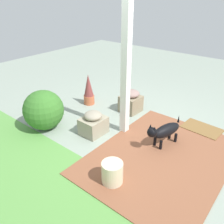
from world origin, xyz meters
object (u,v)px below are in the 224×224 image
(dog, at_px, (164,131))
(doormat, at_px, (202,129))
(porch_pillar, at_px, (126,60))
(round_shrub, at_px, (44,110))
(ceramic_urn, at_px, (112,173))
(stone_planter_mid, at_px, (93,123))
(stone_planter_nearest, at_px, (131,101))
(terracotta_pot_spiky, at_px, (89,90))

(dog, bearing_deg, doormat, -109.95)
(doormat, bearing_deg, porch_pillar, 40.62)
(round_shrub, distance_m, ceramic_urn, 1.84)
(stone_planter_mid, distance_m, round_shrub, 0.92)
(stone_planter_nearest, height_order, terracotta_pot_spiky, terracotta_pot_spiky)
(porch_pillar, height_order, stone_planter_mid, porch_pillar)
(porch_pillar, bearing_deg, stone_planter_mid, 47.24)
(porch_pillar, xyz_separation_m, stone_planter_mid, (0.37, 0.40, -1.08))
(stone_planter_mid, bearing_deg, dog, -158.46)
(stone_planter_mid, distance_m, terracotta_pot_spiky, 1.21)
(stone_planter_mid, distance_m, doormat, 1.95)
(stone_planter_mid, height_order, round_shrub, round_shrub)
(round_shrub, bearing_deg, terracotta_pot_spiky, -86.18)
(round_shrub, height_order, dog, round_shrub)
(stone_planter_mid, distance_m, dog, 1.20)
(stone_planter_nearest, relative_size, dog, 0.69)
(stone_planter_nearest, bearing_deg, ceramic_urn, 118.45)
(round_shrub, distance_m, dog, 2.10)
(terracotta_pot_spiky, bearing_deg, doormat, -167.91)
(dog, height_order, doormat, dog)
(terracotta_pot_spiky, xyz_separation_m, doormat, (-2.32, -0.50, -0.31))
(porch_pillar, xyz_separation_m, ceramic_urn, (-0.63, 1.11, -1.12))
(terracotta_pot_spiky, relative_size, doormat, 1.02)
(dog, height_order, ceramic_urn, dog)
(terracotta_pot_spiky, relative_size, dog, 0.99)
(stone_planter_mid, xyz_separation_m, dog, (-1.11, -0.44, 0.08))
(stone_planter_mid, height_order, dog, dog)
(stone_planter_nearest, distance_m, terracotta_pot_spiky, 0.95)
(stone_planter_mid, bearing_deg, stone_planter_nearest, -90.92)
(stone_planter_mid, bearing_deg, ceramic_urn, 144.35)
(dog, relative_size, ceramic_urn, 2.17)
(stone_planter_nearest, xyz_separation_m, stone_planter_mid, (0.02, 1.09, -0.03))
(round_shrub, xyz_separation_m, dog, (-1.92, -0.85, -0.08))
(dog, xyz_separation_m, ceramic_urn, (0.12, 1.15, -0.11))
(stone_planter_mid, xyz_separation_m, ceramic_urn, (-1.00, 0.71, -0.04))
(porch_pillar, distance_m, terracotta_pot_spiky, 1.63)
(round_shrub, xyz_separation_m, ceramic_urn, (-1.80, 0.31, -0.20))
(dog, bearing_deg, terracotta_pot_spiky, -10.51)
(terracotta_pot_spiky, height_order, dog, terracotta_pot_spiky)
(terracotta_pot_spiky, bearing_deg, round_shrub, 93.82)
(stone_planter_nearest, bearing_deg, round_shrub, 61.15)
(stone_planter_nearest, relative_size, round_shrub, 0.66)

